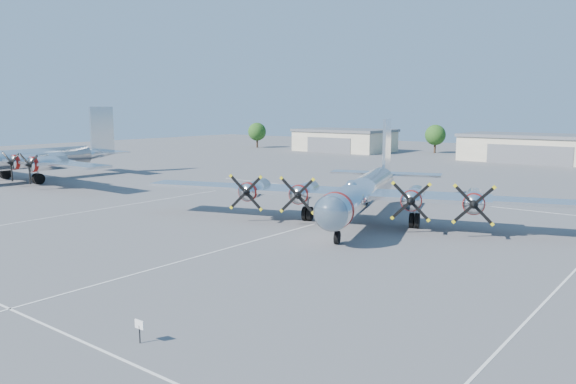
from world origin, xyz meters
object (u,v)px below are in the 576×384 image
Objects in this scene: main_bomber_b29 at (363,220)px; bomber_west at (33,180)px; hangar_west at (344,140)px; tree_west at (435,135)px; hangar_center at (539,148)px; tree_far_west at (257,132)px; info_placard at (139,327)px.

main_bomber_b29 is 1.04× the size of bomber_west.
hangar_west is 21.61m from tree_west.
tree_far_west reaches higher than hangar_center.
hangar_west is 45.00m from hangar_center.
hangar_west is 3.40× the size of tree_far_west.
hangar_center is at bearing 93.15° from info_placard.
tree_west is (45.00, 12.00, 0.00)m from tree_far_west.
info_placard is (53.99, -102.45, -1.94)m from hangar_west.
hangar_west is 0.56× the size of bomber_west.
main_bomber_b29 is 38.44× the size of info_placard.
bomber_west is at bearing 165.75° from main_bomber_b29.
tree_far_west is at bearing 126.87° from info_placard.
hangar_west is 3.40× the size of tree_west.
tree_west reaches higher than main_bomber_b29.
info_placard is at bearing -72.90° from tree_west.
tree_west is 0.16× the size of bomber_west.
main_bomber_b29 is at bearing -70.92° from tree_west.
tree_west is 6.08× the size of info_placard.
hangar_center reaches higher than bomber_west.
bomber_west is (-50.69, -76.00, -2.71)m from hangar_center.
hangar_west is 0.54× the size of main_bomber_b29.
hangar_west reaches higher than main_bomber_b29.
hangar_west is 0.79× the size of hangar_center.
tree_west is at bearing 105.24° from info_placard.
main_bomber_b29 is at bearing 99.86° from info_placard.
hangar_center is 0.71× the size of bomber_west.
info_placard is at bearing -51.27° from tree_far_west.
hangar_west is at bearing 115.93° from info_placard.
bomber_west reaches higher than main_bomber_b29.
tree_west reaches higher than hangar_center.
tree_far_west reaches higher than info_placard.
tree_far_west reaches higher than bomber_west.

